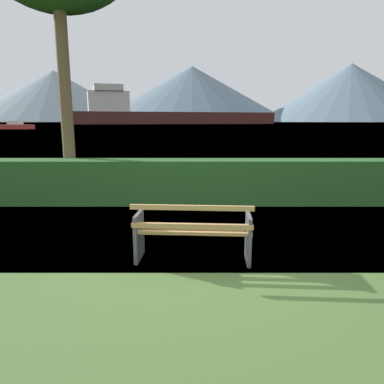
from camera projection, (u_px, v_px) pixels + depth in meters
The scene contains 7 objects.
ground_plane at pixel (192, 259), 5.12m from camera, with size 1400.00×1400.00×0.00m, color #4C6B33.
water_surface at pixel (191, 123), 308.65m from camera, with size 620.00×620.00×0.00m, color #6B8EA3.
park_bench at pixel (192, 232), 4.98m from camera, with size 1.65×0.67×0.87m.
hedge_row at pixel (192, 182), 8.53m from camera, with size 11.55×0.79×1.04m, color #285B23.
cargo_ship_large at pixel (159, 114), 199.64m from camera, with size 115.69×51.48×20.18m.
fishing_boat_near at pixel (14, 126), 82.08m from camera, with size 8.44×4.39×1.82m.
distant_hills at pixel (196, 94), 570.76m from camera, with size 729.09×351.32×89.23m.
Camera 1 is at (-0.02, -4.84, 1.95)m, focal length 33.57 mm.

